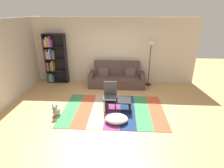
{
  "coord_description": "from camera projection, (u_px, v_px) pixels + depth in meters",
  "views": [
    {
      "loc": [
        0.35,
        -4.95,
        2.91
      ],
      "look_at": [
        0.03,
        0.59,
        0.65
      ],
      "focal_mm": 28.82,
      "sensor_mm": 36.0,
      "label": 1
    }
  ],
  "objects": [
    {
      "name": "folding_chair",
      "position": [
        110.0,
        94.0,
        5.57
      ],
      "size": [
        0.4,
        0.4,
        0.9
      ],
      "rotation": [
        0.0,
        0.0,
        -1.01
      ],
      "color": "#38383D",
      "rests_on": "ground_plane"
    },
    {
      "name": "ground_plane",
      "position": [
        110.0,
        110.0,
        5.69
      ],
      "size": [
        14.0,
        14.0,
        0.0
      ],
      "primitive_type": "plane",
      "color": "tan"
    },
    {
      "name": "pouf",
      "position": [
        116.0,
        119.0,
        5.04
      ],
      "size": [
        0.64,
        0.5,
        0.2
      ],
      "primitive_type": "ellipsoid",
      "color": "white",
      "rests_on": "rug"
    },
    {
      "name": "dog",
      "position": [
        56.0,
        111.0,
        5.33
      ],
      "size": [
        0.22,
        0.35,
        0.4
      ],
      "color": "#9E998E",
      "rests_on": "ground_plane"
    },
    {
      "name": "bookshelf",
      "position": [
        53.0,
        59.0,
        7.56
      ],
      "size": [
        0.9,
        0.28,
        2.07
      ],
      "color": "black",
      "rests_on": "ground_plane"
    },
    {
      "name": "left_wall",
      "position": [
        11.0,
        61.0,
        6.06
      ],
      "size": [
        0.1,
        5.5,
        2.7
      ],
      "primitive_type": "cube",
      "color": "beige",
      "rests_on": "ground_plane"
    },
    {
      "name": "coffee_table",
      "position": [
        118.0,
        101.0,
        5.59
      ],
      "size": [
        0.79,
        0.49,
        0.35
      ],
      "color": "black",
      "rests_on": "rug"
    },
    {
      "name": "tv_remote",
      "position": [
        117.0,
        98.0,
        5.62
      ],
      "size": [
        0.08,
        0.16,
        0.02
      ],
      "primitive_type": "cube",
      "rotation": [
        0.0,
        0.0,
        -0.29
      ],
      "color": "black",
      "rests_on": "coffee_table"
    },
    {
      "name": "standing_lamp",
      "position": [
        151.0,
        48.0,
        7.07
      ],
      "size": [
        0.32,
        0.32,
        1.85
      ],
      "color": "black",
      "rests_on": "ground_plane"
    },
    {
      "name": "rug",
      "position": [
        113.0,
        110.0,
        5.67
      ],
      "size": [
        3.17,
        2.1,
        0.01
      ],
      "color": "#387F4C",
      "rests_on": "ground_plane"
    },
    {
      "name": "back_wall",
      "position": [
        114.0,
        51.0,
        7.54
      ],
      "size": [
        6.8,
        0.1,
        2.7
      ],
      "primitive_type": "cube",
      "color": "beige",
      "rests_on": "ground_plane"
    },
    {
      "name": "couch",
      "position": [
        117.0,
        78.0,
        7.43
      ],
      "size": [
        2.26,
        0.8,
        1.0
      ],
      "color": "#4C3833",
      "rests_on": "ground_plane"
    }
  ]
}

